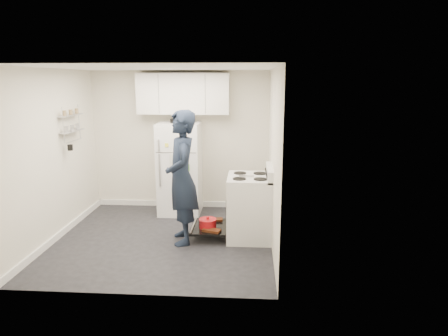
# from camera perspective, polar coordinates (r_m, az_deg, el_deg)

# --- Properties ---
(room) EXTENTS (3.21, 3.21, 2.51)m
(room) POSITION_cam_1_polar(r_m,az_deg,el_deg) (5.85, -9.13, 1.19)
(room) COLOR black
(room) RESTS_ON ground
(electric_range) EXTENTS (0.66, 0.76, 1.10)m
(electric_range) POSITION_cam_1_polar(r_m,az_deg,el_deg) (6.01, 3.54, -5.67)
(electric_range) COLOR silver
(electric_range) RESTS_ON ground
(open_oven_door) EXTENTS (0.55, 0.70, 0.21)m
(open_oven_door) POSITION_cam_1_polar(r_m,az_deg,el_deg) (6.11, -2.15, -8.20)
(open_oven_door) COLOR black
(open_oven_door) RESTS_ON ground
(refrigerator) EXTENTS (0.72, 0.74, 1.68)m
(refrigerator) POSITION_cam_1_polar(r_m,az_deg,el_deg) (7.09, -6.30, -0.01)
(refrigerator) COLOR white
(refrigerator) RESTS_ON ground
(upper_cabinets) EXTENTS (1.60, 0.33, 0.70)m
(upper_cabinets) POSITION_cam_1_polar(r_m,az_deg,el_deg) (7.09, -5.81, 10.51)
(upper_cabinets) COLOR silver
(upper_cabinets) RESTS_ON room
(wall_shelf_rack) EXTENTS (0.14, 0.60, 0.61)m
(wall_shelf_rack) POSITION_cam_1_polar(r_m,az_deg,el_deg) (6.69, -20.98, 5.99)
(wall_shelf_rack) COLOR #B2B2B7
(wall_shelf_rack) RESTS_ON room
(person) EXTENTS (0.63, 0.80, 1.93)m
(person) POSITION_cam_1_polar(r_m,az_deg,el_deg) (5.74, -6.07, -1.40)
(person) COLOR black
(person) RESTS_ON ground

